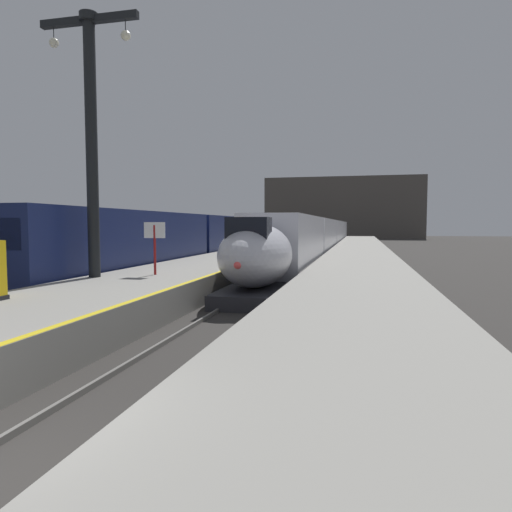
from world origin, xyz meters
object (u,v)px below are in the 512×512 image
object	(u,v)px
highspeed_train_main	(323,235)
regional_train_adjacent	(189,238)
departure_info_board	(155,237)
station_column_mid	(91,122)

from	to	relation	value
highspeed_train_main	regional_train_adjacent	world-z (taller)	regional_train_adjacent
highspeed_train_main	regional_train_adjacent	size ratio (longest dim) A/B	2.04
highspeed_train_main	departure_info_board	distance (m)	34.84
highspeed_train_main	station_column_mid	bearing A→B (deg)	-99.34
highspeed_train_main	station_column_mid	xyz separation A→B (m)	(-5.90, -35.88, 4.97)
departure_info_board	highspeed_train_main	bearing A→B (deg)	83.44
highspeed_train_main	departure_info_board	size ratio (longest dim) A/B	35.23
regional_train_adjacent	station_column_mid	xyz separation A→B (m)	(2.20, -15.54, 4.81)
regional_train_adjacent	departure_info_board	distance (m)	14.85
station_column_mid	regional_train_adjacent	bearing A→B (deg)	98.06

